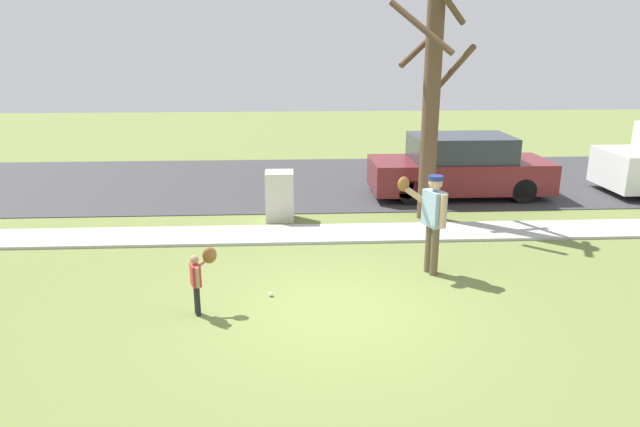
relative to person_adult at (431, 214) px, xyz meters
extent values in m
plane|color=olive|center=(-1.80, 2.13, -1.11)|extent=(48.00, 48.00, 0.00)
cube|color=#B2B2AD|center=(-1.80, 2.23, -1.08)|extent=(36.00, 1.20, 0.06)
cube|color=#38383A|center=(-1.80, 7.23, -1.10)|extent=(36.00, 6.80, 0.02)
cylinder|color=brown|center=(0.07, -0.08, -0.67)|extent=(0.14, 0.14, 0.89)
cylinder|color=brown|center=(0.01, 0.08, -0.67)|extent=(0.14, 0.14, 0.89)
cube|color=#8CADC6|center=(0.04, 0.00, 0.09)|extent=(0.37, 0.48, 0.63)
sphere|color=tan|center=(0.04, 0.00, 0.55)|extent=(0.24, 0.24, 0.24)
cylinder|color=navy|center=(0.04, 0.00, 0.64)|extent=(0.25, 0.25, 0.07)
cylinder|color=tan|center=(0.13, -0.25, 0.11)|extent=(0.10, 0.10, 0.59)
cylinder|color=tan|center=(-0.30, 0.16, 0.32)|extent=(0.55, 0.28, 0.42)
ellipsoid|color=brown|center=(-0.49, 0.08, 0.51)|extent=(0.25, 0.21, 0.26)
cylinder|color=black|center=(-3.89, -1.39, -0.87)|extent=(0.08, 0.08, 0.48)
cylinder|color=black|center=(-3.86, -1.48, -0.87)|extent=(0.08, 0.08, 0.48)
cube|color=#B73838|center=(-3.87, -1.44, -0.47)|extent=(0.20, 0.26, 0.34)
sphere|color=#A87A5B|center=(-3.87, -1.44, -0.22)|extent=(0.13, 0.13, 0.13)
cylinder|color=#A87A5B|center=(-3.79, -1.25, -0.34)|extent=(0.29, 0.15, 0.23)
ellipsoid|color=brown|center=(-3.68, -1.22, -0.24)|extent=(0.25, 0.21, 0.26)
cylinder|color=#A87A5B|center=(-3.82, -1.57, -0.46)|extent=(0.06, 0.06, 0.32)
sphere|color=white|center=(-2.79, -0.85, -1.07)|extent=(0.07, 0.07, 0.07)
cube|color=beige|center=(-2.69, 3.42, -0.54)|extent=(0.64, 0.63, 1.14)
cylinder|color=brown|center=(0.73, 3.40, 1.53)|extent=(0.39, 0.39, 5.28)
cylinder|color=brown|center=(1.27, 3.56, 2.32)|extent=(0.54, 1.37, 1.03)
cylinder|color=brown|center=(0.50, 3.79, 2.75)|extent=(1.05, 0.69, 0.86)
cylinder|color=brown|center=(0.32, 2.92, 3.17)|extent=(1.26, 1.12, 1.14)
cylinder|color=brown|center=(0.98, 3.10, 3.59)|extent=(0.84, 0.73, 0.74)
cube|color=maroon|center=(2.08, 5.36, -0.51)|extent=(4.70, 1.90, 0.80)
cube|color=#2D333D|center=(2.08, 5.36, 0.21)|extent=(2.58, 1.75, 0.65)
cylinder|color=black|center=(0.62, 4.52, -0.77)|extent=(0.64, 0.22, 0.64)
cylinder|color=black|center=(0.62, 6.20, -0.77)|extent=(0.64, 0.22, 0.64)
cylinder|color=black|center=(3.53, 4.52, -0.77)|extent=(0.64, 0.22, 0.64)
cylinder|color=black|center=(3.53, 6.20, -0.77)|extent=(0.64, 0.22, 0.64)
cylinder|color=black|center=(7.05, 6.15, -0.77)|extent=(0.64, 0.22, 0.64)
camera|label=1|loc=(-2.45, -9.40, 2.81)|focal=32.08mm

